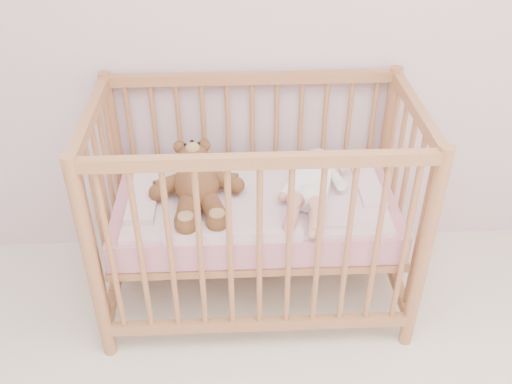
{
  "coord_description": "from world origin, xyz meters",
  "views": [
    {
      "loc": [
        -0.15,
        -0.42,
        2.0
      ],
      "look_at": [
        -0.06,
        1.55,
        0.62
      ],
      "focal_mm": 40.0,
      "sensor_mm": 36.0,
      "label": 1
    }
  ],
  "objects": [
    {
      "name": "teddy_bear",
      "position": [
        -0.31,
        1.58,
        0.65
      ],
      "size": [
        0.49,
        0.65,
        0.17
      ],
      "primitive_type": null,
      "rotation": [
        0.0,
        0.0,
        0.12
      ],
      "color": "brown",
      "rests_on": "blanket"
    },
    {
      "name": "crib",
      "position": [
        -0.06,
        1.6,
        0.5
      ],
      "size": [
        1.36,
        0.76,
        1.0
      ],
      "primitive_type": null,
      "color": "#AF784A",
      "rests_on": "floor"
    },
    {
      "name": "mattress",
      "position": [
        -0.06,
        1.6,
        0.49
      ],
      "size": [
        1.22,
        0.62,
        0.13
      ],
      "primitive_type": "cube",
      "color": "#CA7E97",
      "rests_on": "crib"
    },
    {
      "name": "blanket",
      "position": [
        -0.06,
        1.6,
        0.56
      ],
      "size": [
        1.1,
        0.58,
        0.06
      ],
      "primitive_type": null,
      "color": "pink",
      "rests_on": "mattress"
    },
    {
      "name": "baby",
      "position": [
        0.18,
        1.58,
        0.64
      ],
      "size": [
        0.43,
        0.64,
        0.14
      ],
      "primitive_type": null,
      "rotation": [
        0.0,
        0.0,
        -0.26
      ],
      "color": "white",
      "rests_on": "blanket"
    }
  ]
}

